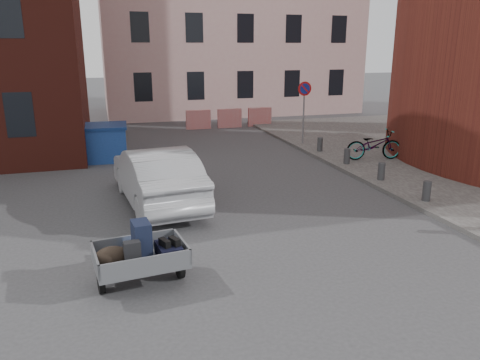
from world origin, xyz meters
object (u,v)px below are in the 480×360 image
object	(u,v)px
silver_car	(157,176)
bicycle	(374,145)
trailer	(140,254)
dumpster	(84,143)

from	to	relation	value
silver_car	bicycle	distance (m)	8.69
silver_car	bicycle	xyz separation A→B (m)	(8.33, 2.47, -0.12)
trailer	dumpster	size ratio (longest dim) A/B	0.57
dumpster	bicycle	size ratio (longest dim) A/B	1.57
silver_car	trailer	bearing A→B (deg)	73.14
dumpster	silver_car	size ratio (longest dim) A/B	0.69
dumpster	bicycle	world-z (taller)	dumpster
dumpster	bicycle	xyz separation A→B (m)	(10.37, -3.36, -0.01)
silver_car	bicycle	bearing A→B (deg)	-169.60
trailer	silver_car	xyz separation A→B (m)	(0.86, 4.56, 0.19)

